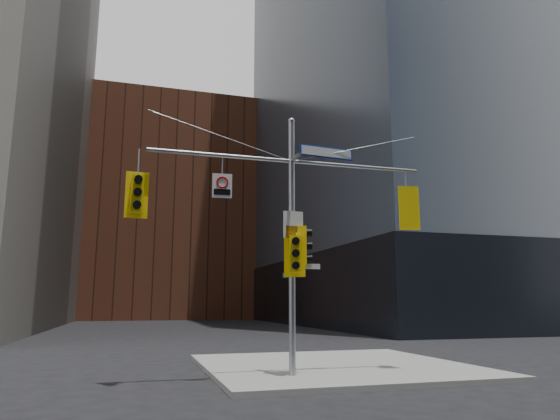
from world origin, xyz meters
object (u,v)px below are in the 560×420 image
traffic_light_east_arm (407,209)px  traffic_light_pole_side (303,246)px  street_sign_blade (327,153)px  regulatory_sign_arm (222,185)px  traffic_light_pole_front (295,254)px  traffic_light_west_arm (137,194)px  signal_assembly (292,216)px

traffic_light_east_arm → traffic_light_pole_side: (-3.30, -0.00, -1.21)m
street_sign_blade → regulatory_sign_arm: 3.27m
traffic_light_east_arm → regulatory_sign_arm: size_ratio=1.97×
traffic_light_pole_front → regulatory_sign_arm: bearing=-173.8°
traffic_light_pole_front → regulatory_sign_arm: size_ratio=1.81×
traffic_light_pole_side → traffic_light_pole_front: traffic_light_pole_side is taller
traffic_light_pole_side → traffic_light_west_arm: bearing=102.6°
traffic_light_pole_side → regulatory_sign_arm: size_ratio=1.62×
traffic_light_east_arm → regulatory_sign_arm: 5.62m
regulatory_sign_arm → traffic_light_east_arm: bearing=4.9°
traffic_light_east_arm → traffic_light_pole_side: 3.52m
traffic_light_pole_side → street_sign_blade: 2.86m
traffic_light_pole_front → regulatory_sign_arm: (-1.98, 0.25, 1.84)m
regulatory_sign_arm → traffic_light_pole_side: bearing=5.1°
street_sign_blade → traffic_light_west_arm: bearing=173.8°
signal_assembly → regulatory_sign_arm: 2.12m
traffic_light_pole_side → traffic_light_east_arm: bearing=-77.1°
traffic_light_pole_side → regulatory_sign_arm: 2.80m
signal_assembly → traffic_light_pole_front: bearing=-89.7°
traffic_light_east_arm → street_sign_blade: street_sign_blade is taller
traffic_light_west_arm → traffic_light_pole_side: 4.66m
traffic_light_pole_side → regulatory_sign_arm: regulatory_sign_arm is taller
signal_assembly → traffic_light_pole_front: size_ratio=6.61×
traffic_light_east_arm → regulatory_sign_arm: (-5.61, -0.02, 0.37)m
traffic_light_east_arm → traffic_light_pole_front: 3.92m
signal_assembly → regulatory_sign_arm: (-1.98, -0.02, 0.75)m
traffic_light_west_arm → street_sign_blade: street_sign_blade is taller
traffic_light_west_arm → traffic_light_pole_side: traffic_light_west_arm is taller
traffic_light_west_arm → signal_assembly: bearing=-3.6°
signal_assembly → traffic_light_west_arm: 4.20m
traffic_light_pole_side → regulatory_sign_arm: bearing=103.2°
traffic_light_pole_front → street_sign_blade: size_ratio=0.71×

